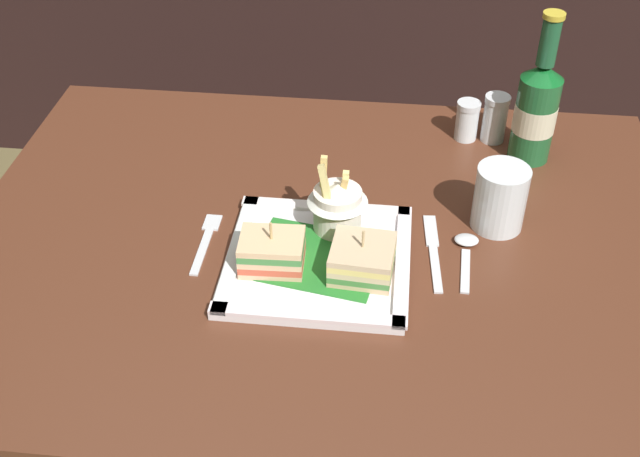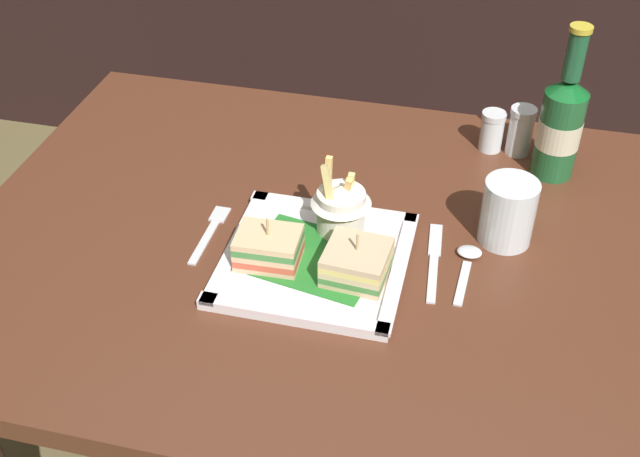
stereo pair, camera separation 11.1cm
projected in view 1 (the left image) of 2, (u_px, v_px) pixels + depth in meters
dining_table at (321, 320)px, 1.26m from camera, size 1.05×0.81×0.72m
square_plate at (319, 260)px, 1.11m from camera, size 0.25×0.25×0.02m
sandwich_half_left at (272, 252)px, 1.08m from camera, size 0.09×0.07×0.07m
sandwich_half_right at (362, 259)px, 1.07m from camera, size 0.09×0.09×0.07m
fries_cup at (337, 202)px, 1.13m from camera, size 0.09×0.09×0.11m
beer_bottle at (536, 109)px, 1.27m from camera, size 0.07×0.07×0.25m
water_glass at (499, 202)px, 1.16m from camera, size 0.08×0.08×0.10m
fork at (206, 240)px, 1.15m from camera, size 0.02×0.14×0.00m
knife at (433, 249)px, 1.14m from camera, size 0.03×0.17×0.00m
spoon at (466, 247)px, 1.13m from camera, size 0.03×0.12×0.01m
salt_shaker at (467, 123)px, 1.35m from camera, size 0.04×0.04×0.07m
pepper_shaker at (494, 121)px, 1.35m from camera, size 0.04×0.04×0.08m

